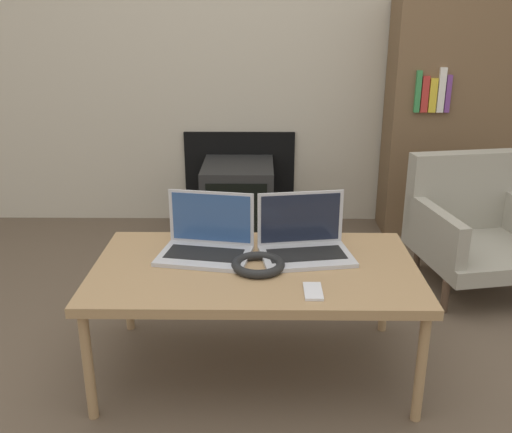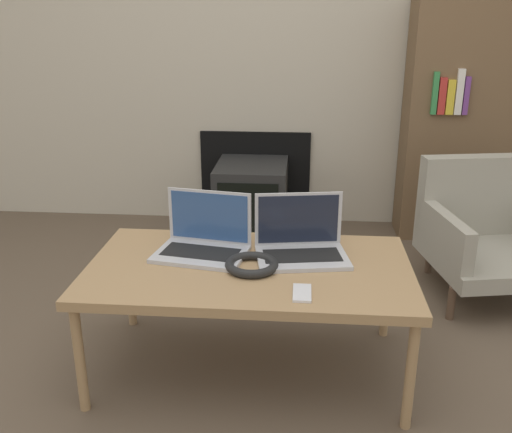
# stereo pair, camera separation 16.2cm
# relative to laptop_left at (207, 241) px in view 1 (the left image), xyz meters

# --- Properties ---
(ground_plane) EXTENTS (14.00, 14.00, 0.00)m
(ground_plane) POSITION_rel_laptop_left_xyz_m (0.19, -0.40, -0.50)
(ground_plane) COLOR brown
(wall_back) EXTENTS (7.00, 0.08, 2.60)m
(wall_back) POSITION_rel_laptop_left_xyz_m (0.19, 1.66, 0.79)
(wall_back) COLOR #B7AD99
(wall_back) RESTS_ON ground_plane
(table) EXTENTS (1.20, 0.67, 0.45)m
(table) POSITION_rel_laptop_left_xyz_m (0.19, -0.11, -0.08)
(table) COLOR #9E7A51
(table) RESTS_ON ground_plane
(laptop_left) EXTENTS (0.38, 0.29, 0.23)m
(laptop_left) POSITION_rel_laptop_left_xyz_m (0.00, 0.00, 0.00)
(laptop_left) COLOR #B2B2B7
(laptop_left) RESTS_ON table
(laptop_right) EXTENTS (0.38, 0.29, 0.23)m
(laptop_right) POSITION_rel_laptop_left_xyz_m (0.38, 0.00, 0.00)
(laptop_right) COLOR #B2B2B7
(laptop_right) RESTS_ON table
(headphones) EXTENTS (0.20, 0.20, 0.03)m
(headphones) POSITION_rel_laptop_left_xyz_m (0.20, -0.14, -0.03)
(headphones) COLOR black
(headphones) RESTS_ON table
(phone) EXTENTS (0.06, 0.12, 0.01)m
(phone) POSITION_rel_laptop_left_xyz_m (0.39, -0.33, -0.05)
(phone) COLOR silver
(phone) RESTS_ON table
(tv) EXTENTS (0.43, 0.51, 0.45)m
(tv) POSITION_rel_laptop_left_xyz_m (0.06, 1.36, -0.27)
(tv) COLOR black
(tv) RESTS_ON ground_plane
(armchair) EXTENTS (0.68, 0.70, 0.65)m
(armchair) POSITION_rel_laptop_left_xyz_m (1.30, 0.69, -0.18)
(armchair) COLOR gray
(armchair) RESTS_ON ground_plane
(bookshelf) EXTENTS (0.88, 0.32, 1.43)m
(bookshelf) POSITION_rel_laptop_left_xyz_m (1.43, 1.46, 0.22)
(bookshelf) COLOR brown
(bookshelf) RESTS_ON ground_plane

